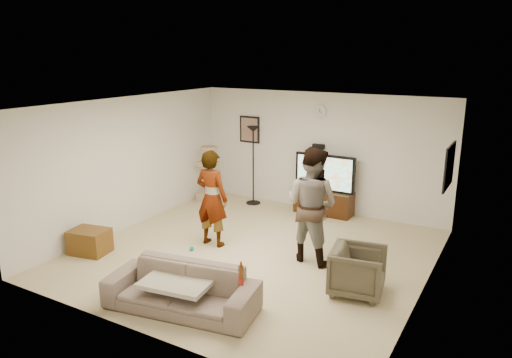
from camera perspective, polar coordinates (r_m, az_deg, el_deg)
The scene contains 24 objects.
floor at distance 8.21m, azimuth -0.23°, elevation -8.83°, with size 5.50×5.50×0.02m, color #BFAD8A.
ceiling at distance 7.56m, azimuth -0.25°, elevation 8.95°, with size 5.50×5.50×0.02m, color white.
wall_back at distance 10.20m, azimuth 7.55°, elevation 3.20°, with size 5.50×0.04×2.50m, color white.
wall_front at distance 5.70m, azimuth -14.36°, elevation -6.58°, with size 5.50×0.04×2.50m, color white.
wall_left at distance 9.43m, azimuth -14.86°, elevation 1.88°, with size 0.04×5.50×2.50m, color white.
wall_right at distance 6.89m, azimuth 19.99°, elevation -3.27°, with size 0.04×5.50×2.50m, color white.
wall_clock at distance 10.03m, azimuth 7.65°, elevation 7.93°, with size 0.26×0.26×0.04m, color white.
wall_speaker at distance 10.12m, azimuth 7.45°, elevation 3.86°, with size 0.25×0.10×0.10m, color black.
picture_back at distance 10.86m, azimuth -0.77°, elevation 5.92°, with size 0.42×0.03×0.52m, color #7E5F54.
picture_right at distance 8.36m, azimuth 22.00°, elevation 1.41°, with size 0.03×0.78×0.62m, color #E7A76A.
tv_stand at distance 10.14m, azimuth 8.07°, elevation -2.72°, with size 1.21×0.45×0.50m, color black.
console_box at distance 9.87m, azimuth 7.01°, elevation -4.50°, with size 0.40×0.30×0.07m, color #B3B3BE.
tv at distance 9.97m, azimuth 8.20°, elevation 0.75°, with size 1.29×0.08×0.76m, color black.
tv_screen at distance 9.93m, azimuth 8.10°, elevation 0.69°, with size 1.18×0.01×0.67m, color #4ADFCA.
floor_lamp at distance 10.55m, azimuth -0.33°, elevation 1.59°, with size 0.32×0.32×1.73m, color black.
cat_tree at distance 10.82m, azimuth -5.74°, elevation 0.66°, with size 0.41×0.41×1.29m, color tan.
person_left at distance 8.30m, azimuth -5.29°, elevation -2.30°, with size 0.62×0.41×1.70m, color #A0A6B4.
person_right at distance 7.68m, azimuth 6.65°, elevation -3.06°, with size 0.91×0.71×1.87m, color #276295.
sofa at distance 6.50m, azimuth -8.88°, elevation -12.79°, with size 2.00×0.78×0.59m, color #716055.
throw_blanket at distance 6.47m, azimuth -9.20°, elevation -11.89°, with size 0.90×0.70×0.06m, color beige.
beer_bottle at distance 5.83m, azimuth -1.79°, elevation -11.40°, with size 0.06×0.06×0.25m, color #5F2F10.
armchair at distance 6.94m, azimuth 12.03°, elevation -10.67°, with size 0.72×0.74×0.67m, color #453F30.
side_table at distance 8.59m, azimuth -19.21°, elevation -7.03°, with size 0.62×0.46×0.41m, color #523410.
toy_ball at distance 8.34m, azimuth -7.66°, elevation -8.21°, with size 0.08×0.08×0.08m, color #107C83.
Camera 1 is at (3.78, -6.50, 3.29)m, focal length 33.58 mm.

